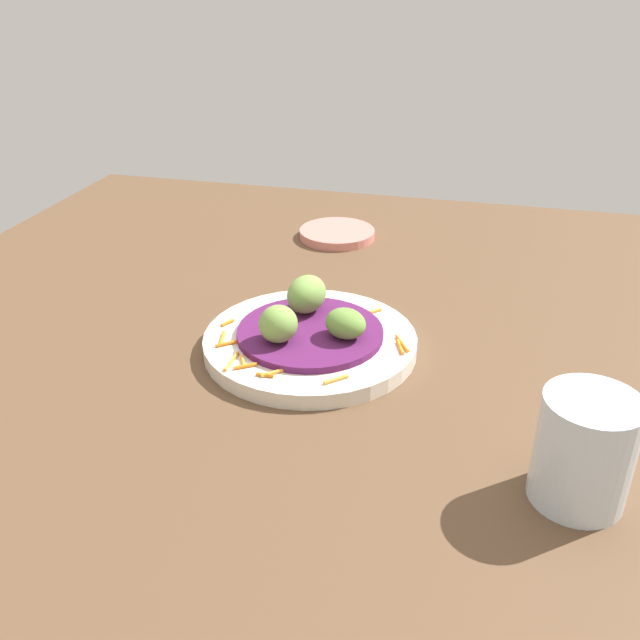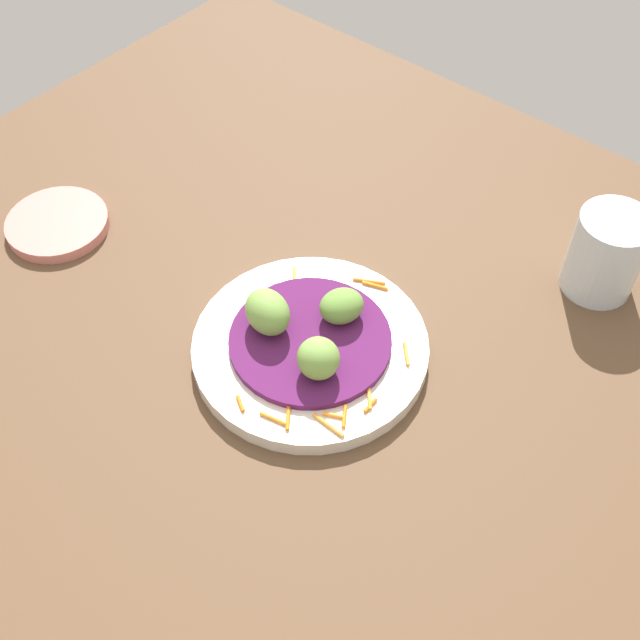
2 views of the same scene
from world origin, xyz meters
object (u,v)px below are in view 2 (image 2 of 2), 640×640
Objects in this scene: guac_scoop_center at (270,313)px; guac_scoop_left at (342,306)px; guac_scoop_right at (318,358)px; water_glass at (606,253)px; main_plate at (310,348)px; side_plate_small at (57,224)px.

guac_scoop_left is at bearing -128.73° from guac_scoop_center.
guac_scoop_center is at bearing -8.73° from guac_scoop_right.
guac_scoop_right is at bearing 171.27° from guac_scoop_center.
guac_scoop_left is 0.48× the size of water_glass.
main_plate is 5.50cm from guac_scoop_left.
water_glass is at bearing -115.85° from guac_scoop_right.
water_glass reaches higher than side_plate_small.
main_plate is 5.18× the size of guac_scoop_left.
guac_scoop_left reaches higher than side_plate_small.
water_glass is (-22.33, -29.67, 0.04)cm from guac_scoop_center.
guac_scoop_left reaches higher than main_plate.
water_glass is (-18.30, -28.10, 4.02)cm from main_plate.
side_plate_small is 63.31cm from water_glass.
guac_scoop_left is at bearing -165.65° from side_plate_small.
side_plate_small is at bearing 14.35° from guac_scoop_left.
main_plate is 33.77cm from water_glass.
side_plate_small is (36.17, 9.25, -3.63)cm from guac_scoop_left.
main_plate is 2.03× the size of side_plate_small.
water_glass reaches higher than guac_scoop_left.
guac_scoop_center is at bearing 21.27° from main_plate.
guac_scoop_center reaches higher than main_plate.
main_plate is 5.88cm from guac_scoop_center.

